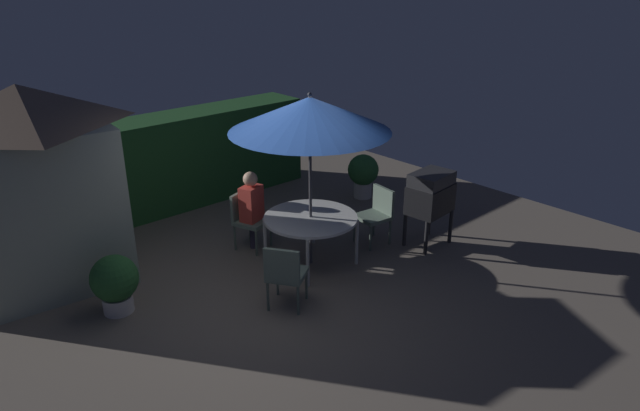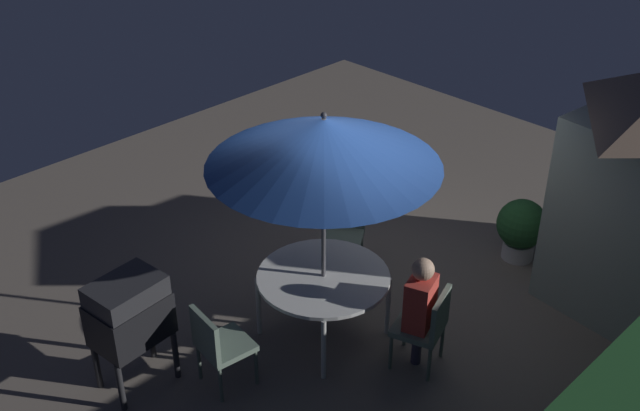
% 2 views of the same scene
% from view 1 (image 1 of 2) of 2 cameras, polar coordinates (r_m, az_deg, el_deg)
% --- Properties ---
extents(ground_plane, '(11.00, 11.00, 0.00)m').
position_cam_1_polar(ground_plane, '(8.11, -4.44, -7.63)').
color(ground_plane, '#6B6056').
extents(hedge_backdrop, '(6.16, 0.88, 1.68)m').
position_cam_1_polar(hedge_backdrop, '(10.54, -16.45, 3.75)').
color(hedge_backdrop, '#1E4C23').
rests_on(hedge_backdrop, ground).
extents(garden_shed, '(2.21, 1.85, 2.76)m').
position_cam_1_polar(garden_shed, '(8.41, -26.52, 1.65)').
color(garden_shed, gray).
rests_on(garden_shed, ground).
extents(patio_table, '(1.37, 1.37, 0.75)m').
position_cam_1_polar(patio_table, '(8.28, -0.95, -1.46)').
color(patio_table, white).
rests_on(patio_table, ground).
extents(patio_umbrella, '(2.23, 2.23, 2.55)m').
position_cam_1_polar(patio_umbrella, '(7.78, -1.02, 9.06)').
color(patio_umbrella, '#4C4C51').
rests_on(patio_umbrella, ground).
extents(bbq_grill, '(0.74, 0.56, 1.20)m').
position_cam_1_polar(bbq_grill, '(8.98, 10.95, 1.10)').
color(bbq_grill, black).
rests_on(bbq_grill, ground).
extents(chair_near_shed, '(0.59, 0.59, 0.90)m').
position_cam_1_polar(chair_near_shed, '(8.92, -7.23, -1.07)').
color(chair_near_shed, slate).
rests_on(chair_near_shed, ground).
extents(chair_far_side, '(0.64, 0.64, 0.90)m').
position_cam_1_polar(chair_far_side, '(7.27, -3.51, -6.68)').
color(chair_far_side, slate).
rests_on(chair_far_side, ground).
extents(chair_toward_hedge, '(0.52, 0.52, 0.90)m').
position_cam_1_polar(chair_toward_hedge, '(9.06, 5.71, -0.61)').
color(chair_toward_hedge, slate).
rests_on(chair_toward_hedge, ground).
extents(potted_plant_by_shed, '(0.60, 0.60, 0.78)m').
position_cam_1_polar(potted_plant_by_shed, '(7.68, -19.77, -7.16)').
color(potted_plant_by_shed, silver).
rests_on(potted_plant_by_shed, ground).
extents(potted_plant_by_grill, '(0.59, 0.59, 0.85)m').
position_cam_1_polar(potted_plant_by_grill, '(10.87, 4.32, 3.27)').
color(potted_plant_by_grill, silver).
rests_on(potted_plant_by_grill, ground).
extents(person_in_red, '(0.40, 0.34, 1.26)m').
position_cam_1_polar(person_in_red, '(8.77, -6.86, 0.39)').
color(person_in_red, '#CC3D33').
rests_on(person_in_red, ground).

